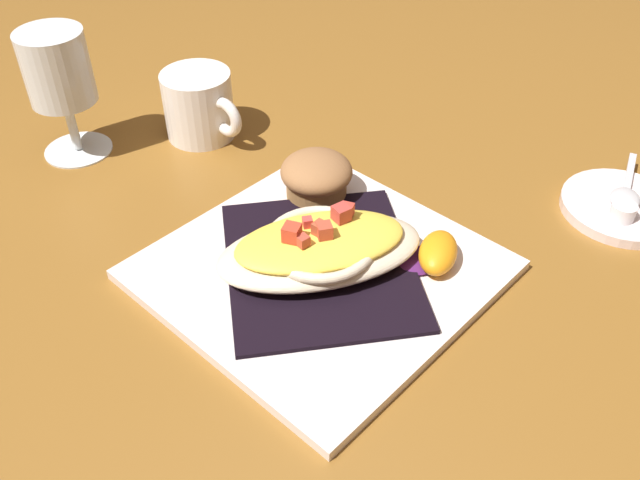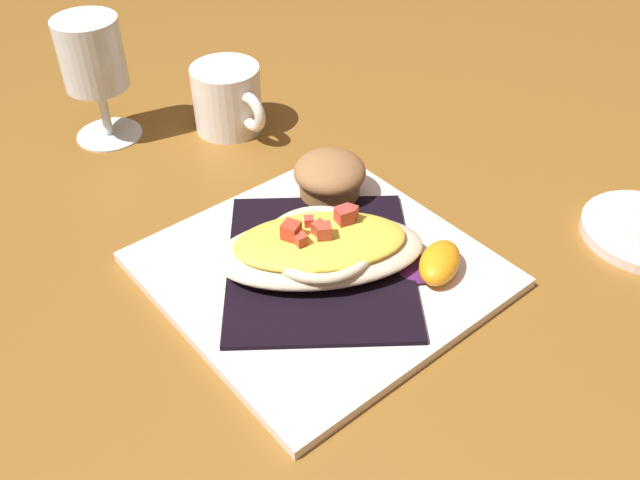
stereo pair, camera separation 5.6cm
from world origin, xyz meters
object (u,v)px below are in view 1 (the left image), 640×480
Objects in this scene: gratin_dish at (320,247)px; creamer_saucer at (622,207)px; square_plate at (320,270)px; coffee_mug at (200,108)px; spoon at (625,196)px; muffin at (316,176)px; creamer_cup_0 at (623,212)px; stemmed_glass at (59,76)px; orange_garnish at (435,254)px.

creamer_saucer is (0.15, 0.27, -0.03)m from gratin_dish.
square_plate is 2.24× the size of creamer_saucer.
spoon is at bearing 26.00° from coffee_mug.
spoon is at bearing 61.28° from square_plate.
muffin is at bearing -138.71° from creamer_saucer.
square_plate is 0.30m from creamer_cup_0.
stemmed_glass is at bearing -147.28° from creamer_saucer.
square_plate is at bearing -55.27° from gratin_dish.
orange_garnish is 0.33m from coffee_mug.
creamer_cup_0 is (0.50, 0.29, -0.07)m from stemmed_glass.
gratin_dish is at bearing -134.37° from orange_garnish.
coffee_mug is 0.90× the size of creamer_saucer.
stemmed_glass is 1.32× the size of spoon.
creamer_saucer is at bearing -70.61° from spoon.
orange_garnish is at bearing -112.54° from creamer_saucer.
muffin is 0.19m from coffee_mug.
stemmed_glass is at bearing -173.07° from square_plate.
orange_garnish is 0.68× the size of spoon.
orange_garnish reaches higher than square_plate.
spoon is (0.23, 0.20, -0.02)m from muffin.
stemmed_glass is (-0.40, -0.11, 0.07)m from orange_garnish.
coffee_mug is 0.46m from spoon.
stemmed_glass is 0.58m from creamer_cup_0.
muffin is 0.29m from stemmed_glass.
coffee_mug is (-0.26, 0.08, 0.03)m from square_plate.
square_plate is 0.10m from orange_garnish.
square_plate is 3.74× the size of orange_garnish.
square_plate is 1.92× the size of stemmed_glass.
gratin_dish is at bearing -16.45° from coffee_mug.
gratin_dish is 0.31m from creamer_saucer.
muffin is 0.15m from orange_garnish.
square_plate is 0.11m from muffin.
gratin_dish reaches higher than orange_garnish.
gratin_dish is (-0.00, 0.00, 0.03)m from square_plate.
creamer_cup_0 is (0.24, 0.17, -0.02)m from muffin.
square_plate and creamer_saucer have the same top height.
spoon is at bearing 33.21° from stemmed_glass.
gratin_dish is 0.10m from muffin.
muffin is at bearing 179.80° from orange_garnish.
gratin_dish is 0.10m from orange_garnish.
spoon is (0.15, 0.28, -0.02)m from gratin_dish.
creamer_cup_0 is (0.42, 0.17, -0.02)m from coffee_mug.
gratin_dish is 2.90× the size of muffin.
stemmed_glass reaches higher than gratin_dish.
muffin is 0.31m from spoon.
stemmed_glass reaches higher than orange_garnish.
stemmed_glass is at bearing -122.28° from coffee_mug.
square_plate is at bearing -123.31° from creamer_cup_0.
creamer_cup_0 is at bearing 22.02° from coffee_mug.
gratin_dish is 1.73× the size of creamer_saucer.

